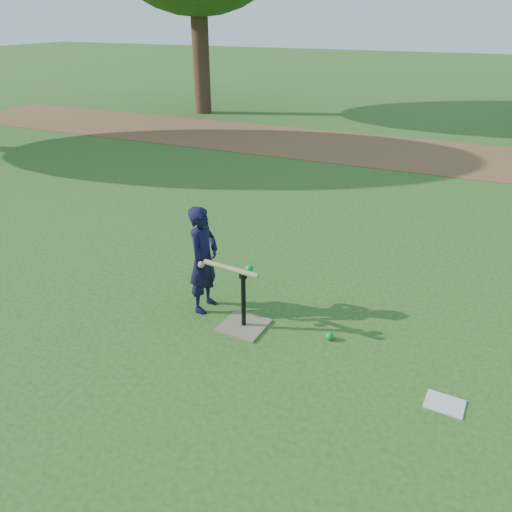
% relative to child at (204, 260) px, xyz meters
% --- Properties ---
extents(ground, '(80.00, 80.00, 0.00)m').
position_rel_child_xyz_m(ground, '(0.34, -0.04, -0.57)').
color(ground, '#285116').
rests_on(ground, ground).
extents(dirt_strip, '(24.00, 3.00, 0.01)m').
position_rel_child_xyz_m(dirt_strip, '(0.34, 7.46, -0.56)').
color(dirt_strip, brown).
rests_on(dirt_strip, ground).
extents(child, '(0.27, 0.41, 1.14)m').
position_rel_child_xyz_m(child, '(0.00, 0.00, 0.00)').
color(child, black).
rests_on(child, ground).
extents(wiffle_ball_ground, '(0.08, 0.08, 0.08)m').
position_rel_child_xyz_m(wiffle_ball_ground, '(1.37, -0.03, -0.53)').
color(wiffle_ball_ground, '#0D932E').
rests_on(wiffle_ball_ground, ground).
extents(clipboard, '(0.32, 0.25, 0.01)m').
position_rel_child_xyz_m(clipboard, '(2.47, -0.50, -0.56)').
color(clipboard, silver).
rests_on(clipboard, ground).
extents(batting_tee, '(0.46, 0.46, 0.61)m').
position_rel_child_xyz_m(batting_tee, '(0.52, -0.16, -0.46)').
color(batting_tee, olive).
rests_on(batting_tee, ground).
extents(swing_action, '(0.63, 0.14, 0.10)m').
position_rel_child_xyz_m(swing_action, '(0.41, -0.18, 0.07)').
color(swing_action, tan).
rests_on(swing_action, ground).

